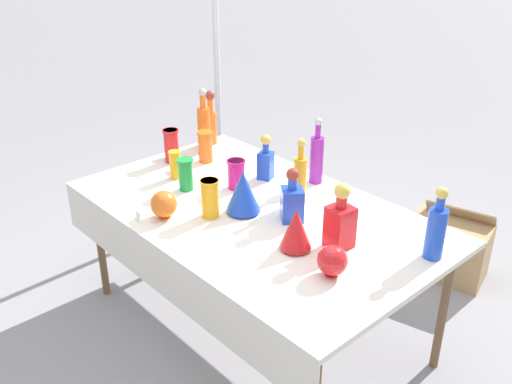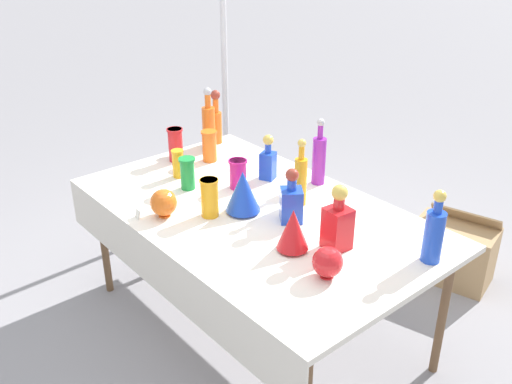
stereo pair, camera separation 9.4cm
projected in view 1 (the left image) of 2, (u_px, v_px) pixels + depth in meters
The scene contains 23 objects.
ground_plane at pixel (256, 326), 3.28m from camera, with size 40.00×40.00×0.00m, color gray.
display_table at pixel (251, 220), 2.95m from camera, with size 1.93×1.16×0.76m.
tall_bottle_0 at pixel (317, 157), 3.17m from camera, with size 0.08×0.08×0.38m.
tall_bottle_1 at pixel (300, 177), 2.94m from camera, with size 0.07×0.07×0.36m.
tall_bottle_2 at pixel (436, 229), 2.48m from camera, with size 0.09×0.09×0.34m.
tall_bottle_3 at pixel (204, 126), 3.60m from camera, with size 0.08×0.08×0.41m.
tall_bottle_4 at pixel (211, 121), 3.72m from camera, with size 0.07×0.07×0.36m.
square_decanter_0 at pixel (266, 160), 3.24m from camera, with size 0.10×0.10×0.27m.
square_decanter_1 at pixel (340, 221), 2.56m from camera, with size 0.12×0.12×0.32m.
square_decanter_2 at pixel (292, 200), 2.80m from camera, with size 0.15×0.15×0.28m.
slender_vase_0 at pixel (205, 146), 3.46m from camera, with size 0.10×0.10×0.19m.
slender_vase_1 at pixel (186, 173), 3.11m from camera, with size 0.09×0.09×0.18m.
slender_vase_2 at pixel (210, 197), 2.83m from camera, with size 0.10×0.10×0.20m.
slender_vase_3 at pixel (236, 173), 3.13m from camera, with size 0.10×0.10×0.17m.
slender_vase_4 at pixel (175, 164), 3.25m from camera, with size 0.07×0.07×0.16m.
slender_vase_5 at pixel (171, 145), 3.46m from camera, with size 0.10×0.10×0.21m.
fluted_vase_0 at pixel (243, 191), 2.87m from camera, with size 0.18×0.18×0.23m.
fluted_vase_1 at pixel (296, 229), 2.55m from camera, with size 0.15×0.15×0.20m.
round_bowl_0 at pixel (332, 261), 2.38m from camera, with size 0.13×0.13×0.14m.
round_bowl_1 at pixel (164, 204), 2.83m from camera, with size 0.14×0.14×0.14m.
price_tag_left at pixel (138, 216), 2.83m from camera, with size 0.05×0.01×0.05m, color white.
cardboard_box_behind_left at pixel (448, 248), 3.67m from camera, with size 0.55×0.41×0.47m.
canopy_pole at pixel (217, 69), 4.10m from camera, with size 0.18×0.18×2.78m.
Camera 1 is at (1.92, -1.75, 2.14)m, focal length 40.00 mm.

